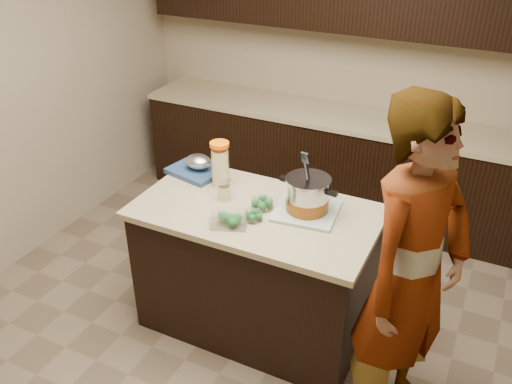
# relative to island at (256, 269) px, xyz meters

# --- Properties ---
(ground_plane) EXTENTS (4.00, 4.00, 0.00)m
(ground_plane) POSITION_rel_island_xyz_m (0.00, 0.00, -0.45)
(ground_plane) COLOR brown
(ground_plane) RESTS_ON ground
(room_shell) EXTENTS (4.04, 4.04, 2.72)m
(room_shell) POSITION_rel_island_xyz_m (0.00, 0.00, 1.26)
(room_shell) COLOR tan
(room_shell) RESTS_ON ground
(back_cabinets) EXTENTS (3.60, 0.63, 2.33)m
(back_cabinets) POSITION_rel_island_xyz_m (0.00, 1.74, 0.49)
(back_cabinets) COLOR black
(back_cabinets) RESTS_ON ground
(island) EXTENTS (1.46, 0.81, 0.90)m
(island) POSITION_rel_island_xyz_m (0.00, 0.00, 0.00)
(island) COLOR black
(island) RESTS_ON ground
(dish_towel) EXTENTS (0.40, 0.40, 0.02)m
(dish_towel) POSITION_rel_island_xyz_m (0.28, 0.11, 0.46)
(dish_towel) COLOR #568159
(dish_towel) RESTS_ON island
(stock_pot) EXTENTS (0.37, 0.30, 0.37)m
(stock_pot) POSITION_rel_island_xyz_m (0.28, 0.10, 0.56)
(stock_pot) COLOR #B7B7BC
(stock_pot) RESTS_ON dish_towel
(lemonade_pitcher) EXTENTS (0.12, 0.12, 0.30)m
(lemonade_pitcher) POSITION_rel_island_xyz_m (-0.34, 0.17, 0.59)
(lemonade_pitcher) COLOR #DFCC88
(lemonade_pitcher) RESTS_ON island
(mason_jar) EXTENTS (0.10, 0.10, 0.14)m
(mason_jar) POSITION_rel_island_xyz_m (-0.23, 0.03, 0.51)
(mason_jar) COLOR #DFCC88
(mason_jar) RESTS_ON island
(broccoli_tub_left) EXTENTS (0.14, 0.14, 0.06)m
(broccoli_tub_left) POSITION_rel_island_xyz_m (0.03, 0.03, 0.48)
(broccoli_tub_left) COLOR silver
(broccoli_tub_left) RESTS_ON island
(broccoli_tub_right) EXTENTS (0.11, 0.11, 0.05)m
(broccoli_tub_right) POSITION_rel_island_xyz_m (0.04, -0.11, 0.47)
(broccoli_tub_right) COLOR silver
(broccoli_tub_right) RESTS_ON island
(broccoli_tub_rect) EXTENTS (0.24, 0.21, 0.07)m
(broccoli_tub_rect) POSITION_rel_island_xyz_m (-0.07, -0.22, 0.48)
(broccoli_tub_rect) COLOR silver
(broccoli_tub_rect) RESTS_ON island
(blue_tray) EXTENTS (0.39, 0.34, 0.13)m
(blue_tray) POSITION_rel_island_xyz_m (-0.56, 0.24, 0.49)
(blue_tray) COLOR navy
(blue_tray) RESTS_ON island
(person) EXTENTS (0.69, 0.81, 1.88)m
(person) POSITION_rel_island_xyz_m (0.98, -0.30, 0.49)
(person) COLOR gray
(person) RESTS_ON ground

